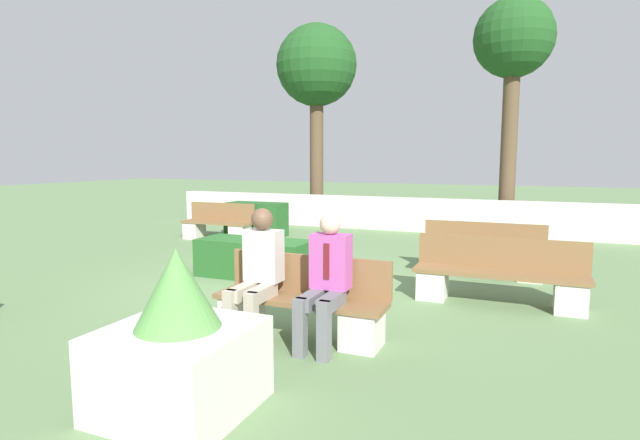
% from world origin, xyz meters
% --- Properties ---
extents(ground_plane, '(60.00, 60.00, 0.00)m').
position_xyz_m(ground_plane, '(0.00, 0.00, 0.00)').
color(ground_plane, '#607F51').
extents(perimeter_wall, '(12.58, 0.30, 0.84)m').
position_xyz_m(perimeter_wall, '(0.00, 6.02, 0.42)').
color(perimeter_wall, beige).
rests_on(perimeter_wall, ground_plane).
extents(bench_front, '(1.81, 0.48, 0.82)m').
position_xyz_m(bench_front, '(1.16, -1.94, 0.31)').
color(bench_front, brown).
rests_on(bench_front, ground_plane).
extents(bench_left_side, '(1.68, 0.49, 0.82)m').
position_xyz_m(bench_left_side, '(-3.20, 2.96, 0.31)').
color(bench_left_side, brown).
rests_on(bench_left_side, ground_plane).
extents(bench_right_side, '(1.86, 0.48, 0.82)m').
position_xyz_m(bench_right_side, '(2.64, 1.60, 0.32)').
color(bench_right_side, brown).
rests_on(bench_right_side, ground_plane).
extents(bench_back, '(2.09, 0.48, 0.82)m').
position_xyz_m(bench_back, '(2.97, 0.08, 0.32)').
color(bench_back, brown).
rests_on(bench_back, ground_plane).
extents(person_seated_man, '(0.38, 0.64, 1.30)m').
position_xyz_m(person_seated_man, '(1.49, -2.08, 0.71)').
color(person_seated_man, slate).
rests_on(person_seated_man, ground_plane).
extents(person_seated_woman, '(0.38, 0.64, 1.32)m').
position_xyz_m(person_seated_woman, '(0.74, -2.08, 0.73)').
color(person_seated_woman, '#B2A893').
rests_on(person_seated_woman, ground_plane).
extents(hedge_block_near_right, '(1.77, 0.72, 0.58)m').
position_xyz_m(hedge_block_near_right, '(-0.63, 0.17, 0.29)').
color(hedge_block_near_right, '#235623').
rests_on(hedge_block_near_right, ground_plane).
extents(hedge_block_mid_left, '(1.40, 0.66, 0.80)m').
position_xyz_m(hedge_block_mid_left, '(-2.67, 3.77, 0.40)').
color(hedge_block_mid_left, '#235623').
rests_on(hedge_block_mid_left, ground_plane).
extents(planter_corner_left, '(1.00, 1.00, 1.20)m').
position_xyz_m(planter_corner_left, '(0.98, -3.65, 0.47)').
color(planter_corner_left, beige).
rests_on(planter_corner_left, ground_plane).
extents(tree_leftmost, '(2.31, 2.31, 5.64)m').
position_xyz_m(tree_leftmost, '(-2.51, 7.07, 4.37)').
color(tree_leftmost, brown).
rests_on(tree_leftmost, ground_plane).
extents(tree_center_left, '(1.89, 1.89, 5.65)m').
position_xyz_m(tree_center_left, '(2.76, 6.72, 4.48)').
color(tree_center_left, brown).
rests_on(tree_center_left, ground_plane).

